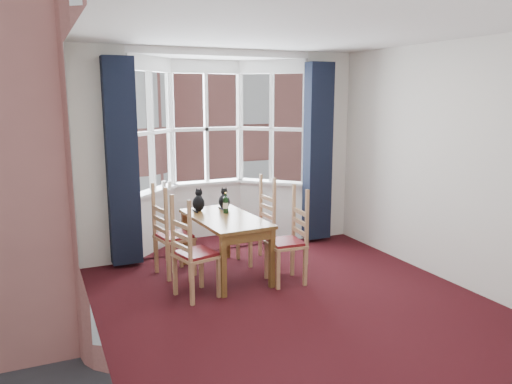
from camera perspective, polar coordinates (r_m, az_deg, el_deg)
floor at (r=5.37m, az=5.05°, el=-13.04°), size 4.50×4.50×0.00m
ceiling at (r=4.94m, az=5.63°, el=18.11°), size 4.50×4.50×0.00m
wall_left at (r=4.36m, az=-18.25°, el=0.09°), size 0.00×4.50×4.50m
wall_right at (r=6.19m, az=21.72°, el=2.95°), size 0.00×4.50×4.50m
wall_near at (r=3.24m, az=25.18°, el=-4.09°), size 4.00×0.00×4.00m
wall_back_pier_left at (r=6.61m, az=-17.29°, el=3.71°), size 0.70×0.12×2.80m
wall_back_pier_right at (r=7.72m, az=7.87°, el=5.09°), size 0.70×0.12×2.80m
bay_window at (r=7.47m, az=-5.08°, el=4.95°), size 2.76×0.94×2.80m
curtain_left at (r=6.47m, az=-15.05°, el=3.23°), size 0.38×0.22×2.60m
curtain_right at (r=7.46m, az=7.08°, el=4.51°), size 0.38×0.22×2.60m
dining_table at (r=6.06m, az=-3.54°, el=-3.75°), size 0.80×1.37×0.74m
chair_left_near at (r=5.46m, az=-7.66°, el=-7.35°), size 0.49×0.51×0.92m
chair_left_far at (r=6.18m, az=-10.08°, el=-5.24°), size 0.47×0.49×0.92m
chair_right_near at (r=5.92m, az=4.23°, el=-5.83°), size 0.43×0.44×0.92m
chair_right_far at (r=6.65m, az=0.63°, el=-3.91°), size 0.43×0.45×0.92m
cat_left at (r=6.37m, az=-6.58°, el=-1.15°), size 0.21×0.25×0.29m
cat_right at (r=6.47m, az=-3.65°, el=-0.96°), size 0.20×0.23×0.28m
wine_bottle at (r=6.21m, az=-3.49°, el=-1.39°), size 0.07×0.07×0.26m
candle_tall at (r=7.18m, az=-10.49°, el=0.77°), size 0.06×0.06×0.12m
candle_short at (r=7.23m, az=-9.85°, el=0.80°), size 0.06×0.06×0.11m
street at (r=37.51m, az=-19.74°, el=-2.23°), size 80.00×80.00×0.00m
tenement_building at (r=18.45m, az=-16.69°, el=8.76°), size 18.40×7.80×15.20m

